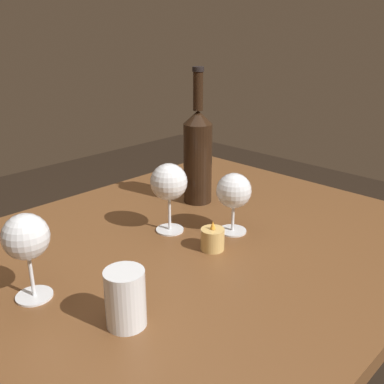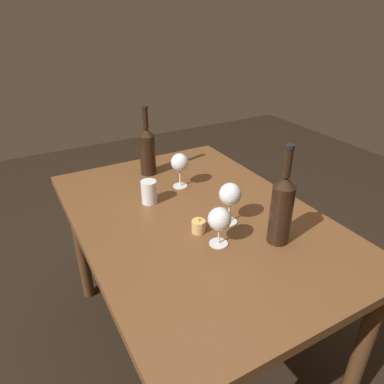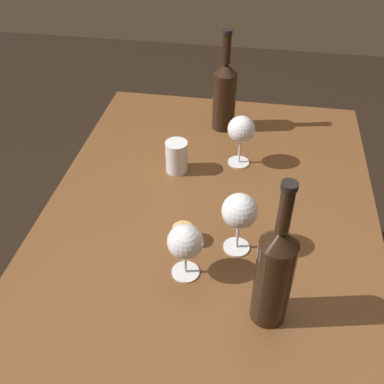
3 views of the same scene
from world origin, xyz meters
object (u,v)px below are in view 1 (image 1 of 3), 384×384
Objects in this scene: wine_glass_centre at (169,183)px; votive_candle at (213,240)px; wine_bottle at (198,154)px; wine_glass_left at (234,192)px; water_tumbler at (126,301)px; wine_glass_right at (26,239)px.

wine_glass_centre is 2.48× the size of votive_candle.
votive_candle is at bearing 90.28° from wine_glass_centre.
wine_bottle is (-0.18, -0.08, 0.02)m from wine_glass_centre.
wine_glass_left is 1.46× the size of water_tumbler.
wine_glass_right is at bearing 11.31° from wine_bottle.
wine_glass_centre is at bearing -48.05° from wine_glass_left.
wine_glass_right is (0.46, -0.09, 0.02)m from wine_glass_left.
wine_glass_left is at bearing 169.46° from wine_glass_right.
wine_glass_right is 1.64× the size of water_tumbler.
wine_glass_left is 0.15m from wine_glass_centre.
wine_glass_left is 0.40× the size of wine_bottle.
votive_candle is (0.10, 0.02, -0.08)m from wine_glass_left.
wine_glass_right reaches higher than wine_glass_left.
votive_candle is at bearing -166.20° from water_tumbler.
wine_bottle is at bearing -155.73° from wine_glass_centre.
wine_glass_right is 0.56m from wine_bottle.
wine_glass_right is 0.21m from water_tumbler.
wine_glass_centre reaches higher than water_tumbler.
wine_bottle is at bearing -130.06° from votive_candle.
wine_glass_right is 0.39m from votive_candle.
wine_glass_centre reaches higher than votive_candle.
votive_candle is (-0.29, -0.07, -0.02)m from water_tumbler.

